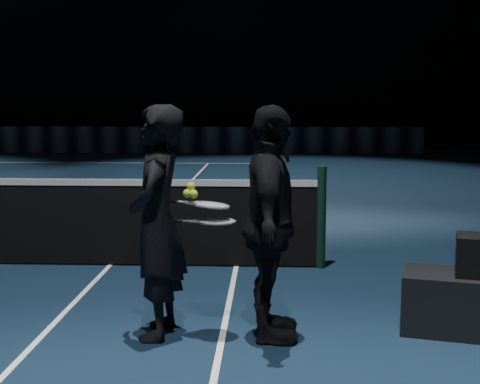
# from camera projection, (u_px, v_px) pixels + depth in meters

# --- Properties ---
(wall_back) EXTENTS (30.00, 0.00, 30.00)m
(wall_back) POSITION_uv_depth(u_px,v_px,m) (111.00, 12.00, 24.61)
(wall_back) COLOR black
(wall_back) RESTS_ON ground
(net_post_right) EXTENTS (0.10, 0.10, 1.10)m
(net_post_right) POSITION_uv_depth(u_px,v_px,m) (321.00, 217.00, 7.13)
(net_post_right) COLOR black
(net_post_right) RESTS_ON floor
(sponsor_backdrop) EXTENTS (22.00, 0.15, 0.90)m
(sponsor_backdrop) POSITION_uv_depth(u_px,v_px,m) (98.00, 140.00, 22.75)
(sponsor_backdrop) COLOR black
(sponsor_backdrop) RESTS_ON floor
(player_a) EXTENTS (0.44, 0.65, 1.76)m
(player_a) POSITION_uv_depth(u_px,v_px,m) (157.00, 222.00, 5.02)
(player_a) COLOR black
(player_a) RESTS_ON floor
(player_b) EXTENTS (0.43, 1.03, 1.76)m
(player_b) POSITION_uv_depth(u_px,v_px,m) (270.00, 224.00, 4.94)
(player_b) COLOR black
(player_b) RESTS_ON floor
(racket_lower) EXTENTS (0.69, 0.25, 0.03)m
(racket_lower) POSITION_uv_depth(u_px,v_px,m) (217.00, 222.00, 4.98)
(racket_lower) COLOR black
(racket_lower) RESTS_ON player_a
(racket_upper) EXTENTS (0.68, 0.24, 0.10)m
(racket_upper) POSITION_uv_depth(u_px,v_px,m) (211.00, 205.00, 5.01)
(racket_upper) COLOR black
(racket_upper) RESTS_ON player_b
(tennis_balls) EXTENTS (0.12, 0.10, 0.12)m
(tennis_balls) POSITION_uv_depth(u_px,v_px,m) (191.00, 192.00, 4.97)
(tennis_balls) COLOR #95C82A
(tennis_balls) RESTS_ON racket_upper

